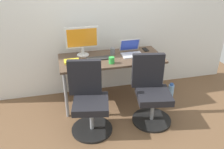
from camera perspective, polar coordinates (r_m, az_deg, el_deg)
ground_plane at (r=3.86m, az=-0.18°, el=-5.94°), size 5.28×5.28×0.00m
back_wall at (r=3.72m, az=-1.73°, el=14.64°), size 4.40×0.04×2.60m
desk at (r=3.54m, az=-0.19°, el=3.02°), size 1.52×0.66×0.73m
office_chair_left at (r=3.06m, az=-5.49°, el=-6.28°), size 0.54×0.54×0.94m
office_chair_right at (r=3.26m, az=9.32°, el=-4.30°), size 0.54×0.54×0.94m
water_bottle_on_floor at (r=3.86m, az=13.82°, el=-4.21°), size 0.09×0.09×0.31m
desktop_monitor at (r=3.53m, az=-7.17°, el=8.34°), size 0.48×0.18×0.43m
open_laptop at (r=3.62m, az=4.60°, el=5.64°), size 0.31×0.29×0.22m
keyboard_by_monitor at (r=3.26m, az=-6.78°, el=2.15°), size 0.34×0.12×0.02m
keyboard_by_laptop at (r=3.47m, az=-3.28°, el=3.87°), size 0.34×0.12×0.02m
mouse_by_monitor at (r=3.37m, az=6.56°, el=3.14°), size 0.06×0.10×0.03m
mouse_by_laptop at (r=3.45m, az=10.34°, el=3.50°), size 0.06×0.10×0.03m
coffee_mug at (r=3.31m, az=-0.10°, el=3.43°), size 0.08×0.08×0.09m
pen_cup at (r=3.60m, az=0.12°, el=5.58°), size 0.07×0.07×0.10m
phone_near_monitor at (r=3.83m, az=7.95°, el=5.92°), size 0.07×0.14×0.01m
notebook at (r=3.40m, az=-9.59°, el=3.14°), size 0.21×0.15×0.03m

